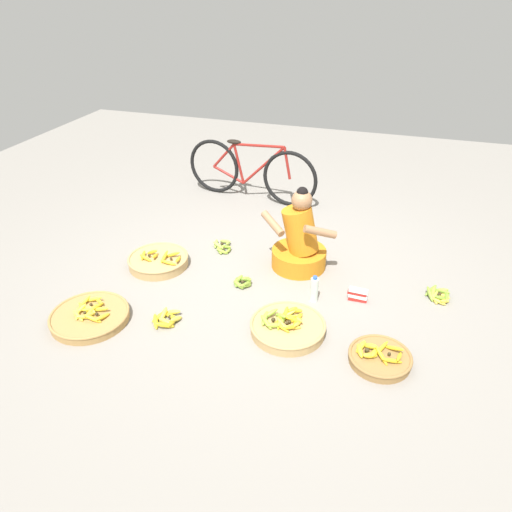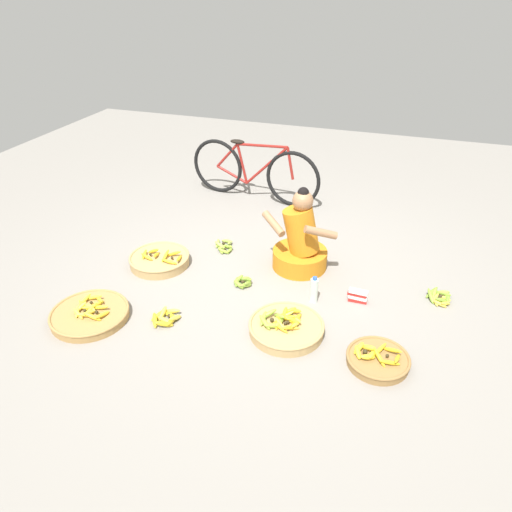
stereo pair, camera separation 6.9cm
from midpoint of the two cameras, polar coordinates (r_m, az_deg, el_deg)
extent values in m
plane|color=gray|center=(4.42, 0.33, -2.61)|extent=(10.00, 10.00, 0.00)
cylinder|color=orange|center=(4.56, 4.73, -0.24)|extent=(0.52, 0.52, 0.18)
cylinder|color=orange|center=(4.41, 4.89, 3.13)|extent=(0.38, 0.29, 0.48)
sphere|color=#9E704C|center=(4.28, 5.07, 6.67)|extent=(0.19, 0.19, 0.19)
sphere|color=black|center=(4.25, 5.12, 7.60)|extent=(0.10, 0.10, 0.10)
cylinder|color=#9E704C|center=(4.33, 1.56, 3.93)|extent=(0.28, 0.25, 0.16)
cylinder|color=#9E704C|center=(4.22, 7.25, 2.90)|extent=(0.31, 0.20, 0.16)
torus|color=black|center=(6.10, -5.39, 10.67)|extent=(0.68, 0.13, 0.68)
torus|color=black|center=(5.69, 3.73, 9.21)|extent=(0.68, 0.13, 0.68)
cylinder|color=maroon|center=(5.77, 0.52, 10.78)|extent=(0.55, 0.10, 0.55)
cylinder|color=maroon|center=(5.91, -2.41, 10.99)|extent=(0.15, 0.05, 0.49)
cylinder|color=maroon|center=(5.72, -0.03, 13.12)|extent=(0.65, 0.11, 0.08)
cylinder|color=maroon|center=(6.03, -3.63, 9.73)|extent=(0.42, 0.08, 0.18)
cylinder|color=maroon|center=(5.97, -4.23, 11.94)|extent=(0.32, 0.07, 0.35)
cylinder|color=maroon|center=(5.63, 3.41, 11.05)|extent=(0.11, 0.05, 0.38)
ellipsoid|color=black|center=(5.85, -3.01, 13.55)|extent=(0.18, 0.08, 0.05)
cylinder|color=tan|center=(4.68, -12.05, -0.64)|extent=(0.57, 0.57, 0.09)
torus|color=tan|center=(4.66, -12.11, -0.18)|extent=(0.58, 0.58, 0.02)
ellipsoid|color=gold|center=(4.55, -9.77, -0.38)|extent=(0.06, 0.16, 0.06)
ellipsoid|color=gold|center=(4.62, -10.41, 0.18)|extent=(0.16, 0.06, 0.08)
ellipsoid|color=gold|center=(4.60, -11.38, -0.09)|extent=(0.03, 0.15, 0.09)
ellipsoid|color=gold|center=(4.52, -10.93, -0.79)|extent=(0.16, 0.04, 0.06)
sphere|color=#382D19|center=(4.57, -10.60, -0.32)|extent=(0.03, 0.03, 0.03)
ellipsoid|color=gold|center=(4.64, -12.45, 0.02)|extent=(0.05, 0.14, 0.07)
ellipsoid|color=gold|center=(4.70, -12.77, 0.48)|extent=(0.13, 0.04, 0.08)
ellipsoid|color=gold|center=(4.68, -13.81, 0.07)|extent=(0.06, 0.14, 0.06)
ellipsoid|color=gold|center=(4.62, -13.54, -0.24)|extent=(0.13, 0.04, 0.07)
sphere|color=#382D19|center=(4.66, -13.13, 0.06)|extent=(0.03, 0.03, 0.03)
cylinder|color=tan|center=(3.78, 3.31, -8.64)|extent=(0.59, 0.59, 0.08)
torus|color=tan|center=(3.76, 3.33, -8.19)|extent=(0.60, 0.60, 0.02)
ellipsoid|color=yellow|center=(3.72, 4.50, -8.12)|extent=(0.06, 0.16, 0.08)
ellipsoid|color=yellow|center=(3.77, 4.42, -7.53)|extent=(0.13, 0.13, 0.07)
ellipsoid|color=yellow|center=(3.79, 3.14, -7.16)|extent=(0.14, 0.11, 0.09)
ellipsoid|color=yellow|center=(3.77, 2.56, -7.58)|extent=(0.07, 0.16, 0.05)
ellipsoid|color=yellow|center=(3.71, 2.66, -8.23)|extent=(0.14, 0.12, 0.08)
ellipsoid|color=yellow|center=(3.69, 3.82, -8.54)|extent=(0.15, 0.11, 0.07)
sphere|color=#382D19|center=(3.75, 3.51, -7.89)|extent=(0.03, 0.03, 0.03)
ellipsoid|color=gold|center=(3.80, 4.66, -7.31)|extent=(0.05, 0.13, 0.05)
ellipsoid|color=gold|center=(3.85, 4.32, -6.56)|extent=(0.13, 0.07, 0.08)
ellipsoid|color=gold|center=(3.85, 3.65, -6.54)|extent=(0.13, 0.10, 0.07)
ellipsoid|color=gold|center=(3.82, 3.09, -6.86)|extent=(0.04, 0.13, 0.08)
ellipsoid|color=gold|center=(3.78, 3.42, -7.44)|extent=(0.13, 0.08, 0.07)
ellipsoid|color=gold|center=(3.77, 4.16, -7.54)|extent=(0.13, 0.10, 0.06)
sphere|color=#382D19|center=(3.81, 3.90, -7.03)|extent=(0.03, 0.03, 0.03)
ellipsoid|color=#8CAD38|center=(3.74, 2.53, -7.92)|extent=(0.05, 0.16, 0.07)
ellipsoid|color=#8CAD38|center=(3.78, 2.43, -7.19)|extent=(0.14, 0.13, 0.10)
ellipsoid|color=#8CAD38|center=(3.80, 1.12, -6.98)|extent=(0.14, 0.13, 0.09)
ellipsoid|color=#8CAD38|center=(3.77, 0.55, -7.50)|extent=(0.05, 0.16, 0.07)
ellipsoid|color=#8CAD38|center=(3.72, 0.70, -7.96)|extent=(0.14, 0.13, 0.08)
ellipsoid|color=#8CAD38|center=(3.70, 1.80, -8.33)|extent=(0.15, 0.11, 0.06)
sphere|color=#382D19|center=(3.75, 1.56, -7.65)|extent=(0.03, 0.03, 0.03)
ellipsoid|color=gold|center=(3.72, 4.16, -8.20)|extent=(0.03, 0.15, 0.07)
ellipsoid|color=gold|center=(3.76, 3.96, -7.64)|extent=(0.13, 0.11, 0.07)
ellipsoid|color=gold|center=(3.78, 3.37, -7.36)|extent=(0.15, 0.04, 0.08)
ellipsoid|color=gold|center=(3.76, 2.49, -7.54)|extent=(0.10, 0.14, 0.07)
ellipsoid|color=gold|center=(3.73, 2.20, -7.99)|extent=(0.06, 0.15, 0.06)
ellipsoid|color=gold|center=(3.69, 2.60, -8.54)|extent=(0.15, 0.08, 0.06)
ellipsoid|color=gold|center=(3.69, 3.82, -8.52)|extent=(0.11, 0.13, 0.07)
sphere|color=#382D19|center=(3.73, 3.19, -8.04)|extent=(0.03, 0.03, 0.03)
cylinder|color=olive|center=(3.64, 14.11, -11.89)|extent=(0.45, 0.45, 0.06)
torus|color=olive|center=(3.62, 14.17, -11.53)|extent=(0.46, 0.46, 0.02)
ellipsoid|color=gold|center=(3.60, 16.31, -11.52)|extent=(0.05, 0.16, 0.07)
ellipsoid|color=gold|center=(3.66, 15.69, -10.62)|extent=(0.16, 0.09, 0.08)
ellipsoid|color=gold|center=(3.63, 14.27, -10.72)|extent=(0.11, 0.15, 0.07)
ellipsoid|color=gold|center=(3.56, 14.30, -11.55)|extent=(0.13, 0.13, 0.09)
ellipsoid|color=gold|center=(3.56, 15.48, -12.04)|extent=(0.16, 0.08, 0.07)
sphere|color=#382D19|center=(3.61, 15.18, -11.29)|extent=(0.03, 0.03, 0.03)
ellipsoid|color=yellow|center=(3.58, 13.47, -11.27)|extent=(0.07, 0.13, 0.07)
ellipsoid|color=yellow|center=(3.63, 13.03, -10.51)|extent=(0.13, 0.08, 0.08)
ellipsoid|color=yellow|center=(3.61, 11.94, -10.63)|extent=(0.09, 0.13, 0.07)
ellipsoid|color=yellow|center=(3.58, 11.83, -11.09)|extent=(0.08, 0.13, 0.07)
ellipsoid|color=yellow|center=(3.56, 13.01, -11.57)|extent=(0.13, 0.10, 0.06)
sphere|color=#382D19|center=(3.59, 12.66, -11.00)|extent=(0.04, 0.04, 0.04)
cylinder|color=#A87F47|center=(4.13, -19.78, -6.94)|extent=(0.63, 0.63, 0.06)
torus|color=#A87F47|center=(4.12, -19.86, -6.58)|extent=(0.64, 0.64, 0.02)
ellipsoid|color=yellow|center=(4.01, -18.40, -6.93)|extent=(0.06, 0.15, 0.06)
ellipsoid|color=yellow|center=(4.10, -18.66, -6.07)|extent=(0.15, 0.05, 0.06)
ellipsoid|color=yellow|center=(4.09, -19.72, -6.29)|extent=(0.06, 0.15, 0.07)
ellipsoid|color=yellow|center=(4.00, -19.50, -7.11)|extent=(0.15, 0.05, 0.08)
sphere|color=#382D19|center=(4.05, -19.06, -6.62)|extent=(0.03, 0.03, 0.03)
ellipsoid|color=yellow|center=(4.14, -18.92, -5.68)|extent=(0.04, 0.16, 0.07)
ellipsoid|color=yellow|center=(4.19, -18.80, -5.16)|extent=(0.14, 0.11, 0.07)
ellipsoid|color=yellow|center=(4.23, -19.42, -4.94)|extent=(0.16, 0.08, 0.06)
ellipsoid|color=yellow|center=(4.22, -20.37, -5.23)|extent=(0.05, 0.16, 0.06)
ellipsoid|color=yellow|center=(4.16, -20.53, -5.87)|extent=(0.15, 0.11, 0.05)
ellipsoid|color=yellow|center=(4.12, -19.63, -6.07)|extent=(0.14, 0.12, 0.05)
sphere|color=#382D19|center=(4.18, -19.67, -5.49)|extent=(0.03, 0.03, 0.03)
ellipsoid|color=yellow|center=(4.06, -19.79, -6.63)|extent=(0.06, 0.14, 0.08)
ellipsoid|color=yellow|center=(4.12, -19.58, -6.15)|extent=(0.13, 0.09, 0.05)
ellipsoid|color=yellow|center=(4.14, -19.89, -5.94)|extent=(0.13, 0.03, 0.06)
ellipsoid|color=yellow|center=(4.14, -20.82, -6.06)|extent=(0.07, 0.14, 0.07)
ellipsoid|color=yellow|center=(4.11, -21.14, -6.51)|extent=(0.09, 0.13, 0.05)
ellipsoid|color=yellow|center=(4.08, -21.05, -6.73)|extent=(0.13, 0.08, 0.07)
ellipsoid|color=yellow|center=(4.05, -20.36, -6.89)|extent=(0.13, 0.10, 0.07)
sphere|color=#382D19|center=(4.10, -20.34, -6.41)|extent=(0.03, 0.03, 0.03)
ellipsoid|color=yellow|center=(4.41, 21.51, -4.86)|extent=(0.04, 0.12, 0.06)
ellipsoid|color=yellow|center=(4.43, 21.30, -4.58)|extent=(0.11, 0.11, 0.06)
ellipsoid|color=yellow|center=(4.44, 20.74, -4.43)|extent=(0.12, 0.04, 0.05)
ellipsoid|color=yellow|center=(4.41, 20.22, -4.52)|extent=(0.08, 0.12, 0.07)
ellipsoid|color=yellow|center=(4.38, 20.22, -4.85)|extent=(0.08, 0.12, 0.06)
ellipsoid|color=yellow|center=(4.36, 20.74, -5.16)|extent=(0.12, 0.05, 0.06)
ellipsoid|color=yellow|center=(4.37, 21.33, -5.10)|extent=(0.11, 0.11, 0.07)
sphere|color=#382D19|center=(4.40, 20.83, -4.79)|extent=(0.03, 0.03, 0.03)
ellipsoid|color=olive|center=(4.44, 21.45, -4.48)|extent=(0.04, 0.16, 0.07)
ellipsoid|color=olive|center=(4.49, 21.00, -3.98)|extent=(0.16, 0.11, 0.07)
ellipsoid|color=olive|center=(4.46, 19.85, -3.91)|extent=(0.12, 0.15, 0.09)
ellipsoid|color=olive|center=(4.40, 19.77, -4.33)|extent=(0.10, 0.16, 0.10)
ellipsoid|color=olive|center=(4.38, 21.00, -4.78)|extent=(0.16, 0.10, 0.10)
sphere|color=#382D19|center=(4.44, 20.57, -4.36)|extent=(0.03, 0.03, 0.03)
ellipsoid|color=#8CAD38|center=(4.45, 21.56, -4.51)|extent=(0.05, 0.14, 0.06)
ellipsoid|color=#8CAD38|center=(4.49, 20.90, -3.88)|extent=(0.14, 0.05, 0.08)
ellipsoid|color=#8CAD38|center=(4.44, 20.08, -4.06)|extent=(0.07, 0.14, 0.09)
ellipsoid|color=#8CAD38|center=(4.39, 20.70, -4.78)|extent=(0.14, 0.06, 0.06)
sphere|color=#382D19|center=(4.44, 20.81, -4.34)|extent=(0.03, 0.03, 0.03)
ellipsoid|color=yellow|center=(3.93, -10.06, -7.44)|extent=(0.07, 0.15, 0.09)
ellipsoid|color=yellow|center=(4.02, -10.46, -6.65)|extent=(0.15, 0.06, 0.07)
ellipsoid|color=yellow|center=(3.99, -11.58, -6.91)|extent=(0.04, 0.14, 0.09)
ellipsoid|color=yellow|center=(3.93, -11.28, -7.73)|extent=(0.15, 0.06, 0.06)
sphere|color=#382D19|center=(3.97, -10.75, -7.20)|extent=(0.04, 0.04, 0.04)
ellipsoid|color=gold|center=(3.92, -10.49, -7.77)|extent=(0.05, 0.16, 0.07)
ellipsoid|color=gold|center=(3.98, -10.63, -7.16)|extent=(0.16, 0.10, 0.06)
ellipsoid|color=gold|center=(3.99, -11.99, -7.07)|extent=(0.11, 0.16, 0.08)
ellipsoid|color=gold|center=(3.95, -12.46, -7.69)|extent=(0.12, 0.16, 0.08)
ellipsoid|color=gold|center=(3.89, -11.39, -8.15)|extent=(0.16, 0.11, 0.09)
sphere|color=#382D19|center=(3.95, -11.44, -7.59)|extent=(0.03, 0.03, 0.03)
ellipsoid|color=#9EB747|center=(4.92, -3.80, 1.52)|extent=(0.07, 0.15, 0.09)
ellipsoid|color=#9EB747|center=(4.97, -4.10, 1.77)|extent=(0.15, 0.07, 0.06)
ellipsoid|color=#9EB747|center=(4.94, -5.23, 1.48)|extent=(0.07, 0.15, 0.06)
ellipsoid|color=#9EB747|center=(4.88, -4.90, 1.24)|extent=(0.15, 0.06, 0.09)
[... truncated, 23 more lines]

